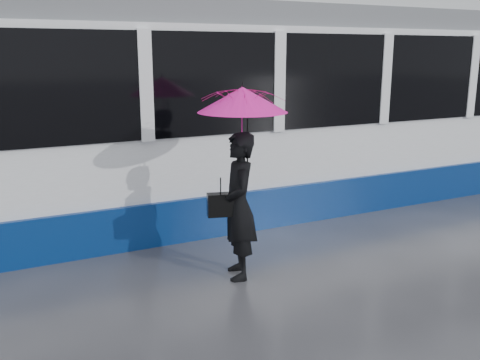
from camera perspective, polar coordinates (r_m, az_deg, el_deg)
ground at (r=6.61m, az=-2.19°, el=-9.98°), size 90.00×90.00×0.00m
rails at (r=8.80m, az=-8.95°, el=-4.00°), size 34.00×1.51×0.02m
tram at (r=8.48m, az=-9.03°, el=6.60°), size 26.00×2.56×3.35m
woman at (r=6.26m, az=-0.15°, el=-2.82°), size 0.57×0.73×1.74m
umbrella at (r=6.07m, az=0.27°, el=6.70°), size 1.26×1.26×1.18m
handbag at (r=6.17m, az=-2.07°, el=-2.65°), size 0.34×0.21×0.45m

